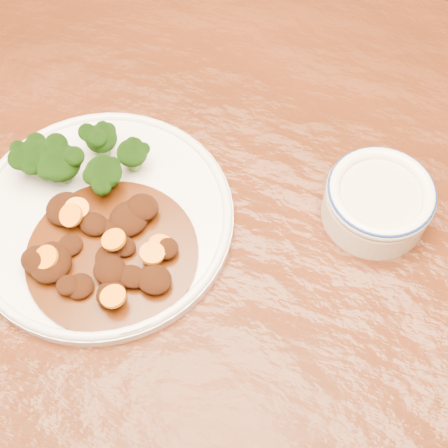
% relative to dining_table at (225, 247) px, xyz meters
% --- Properties ---
extents(ground, '(4.00, 4.00, 0.00)m').
position_rel_dining_table_xyz_m(ground, '(0.00, 0.00, -0.67)').
color(ground, '#462111').
rests_on(ground, ground).
extents(dining_table, '(1.56, 1.00, 0.75)m').
position_rel_dining_table_xyz_m(dining_table, '(0.00, 0.00, 0.00)').
color(dining_table, '#4E200D').
rests_on(dining_table, ground).
extents(dinner_plate, '(0.30, 0.30, 0.02)m').
position_rel_dining_table_xyz_m(dinner_plate, '(-0.12, -0.07, 0.09)').
color(dinner_plate, silver).
rests_on(dinner_plate, dining_table).
extents(broccoli_florets, '(0.14, 0.10, 0.05)m').
position_rel_dining_table_xyz_m(broccoli_florets, '(-0.17, -0.03, 0.12)').
color(broccoli_florets, '#679E51').
rests_on(broccoli_florets, dinner_plate).
extents(mince_stew, '(0.19, 0.19, 0.03)m').
position_rel_dining_table_xyz_m(mince_stew, '(-0.10, -0.11, 0.10)').
color(mince_stew, '#441E07').
rests_on(mince_stew, dinner_plate).
extents(dip_bowl, '(0.12, 0.12, 0.05)m').
position_rel_dining_table_xyz_m(dip_bowl, '(0.15, 0.07, 0.11)').
color(dip_bowl, white).
rests_on(dip_bowl, dining_table).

